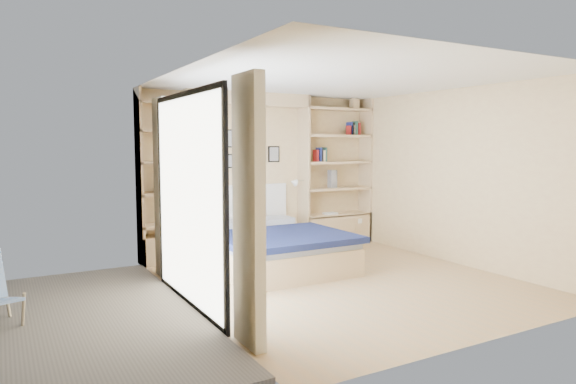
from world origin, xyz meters
TOP-DOWN VIEW (x-y plane):
  - ground at (0.00, 0.00)m, footprint 4.50×4.50m
  - room_shell at (-0.39, 1.52)m, footprint 4.50×4.50m
  - bed at (-0.44, 1.07)m, footprint 1.76×2.26m
  - photo_gallery at (-0.45, 2.22)m, footprint 1.48×0.02m
  - reading_lamps at (-0.30, 2.00)m, footprint 1.92×0.12m
  - shelf_decor at (1.09, 2.07)m, footprint 3.53×0.23m
  - deck at (-3.60, 0.00)m, footprint 3.20×4.00m

SIDE VIEW (x-z plane):
  - ground at x=0.00m, z-range 0.00..0.00m
  - deck at x=-3.60m, z-range -0.03..0.03m
  - bed at x=-0.44m, z-range -0.26..0.81m
  - room_shell at x=-0.39m, z-range -1.17..3.33m
  - reading_lamps at x=-0.30m, z-range 1.03..1.17m
  - photo_gallery at x=-0.45m, z-range 1.19..2.01m
  - shelf_decor at x=1.09m, z-range 0.67..2.70m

